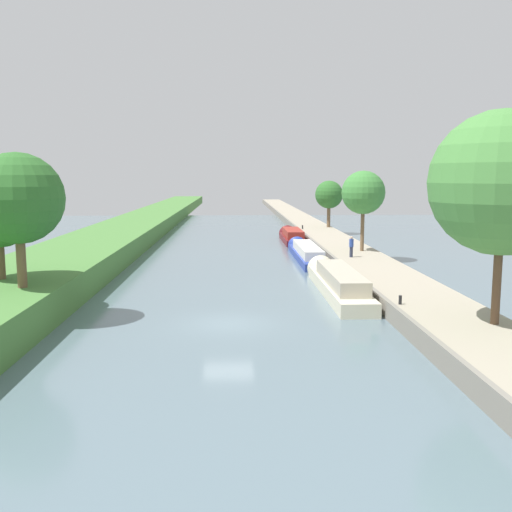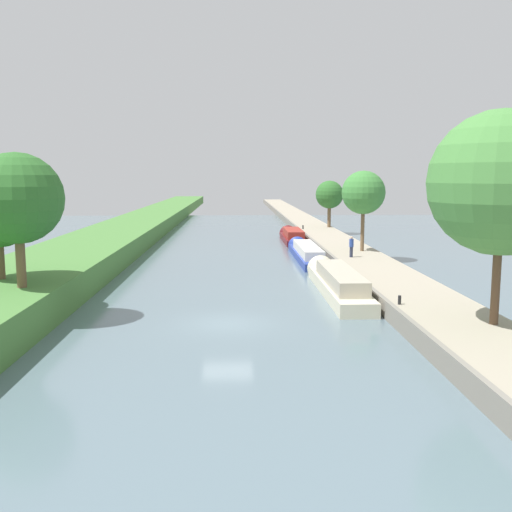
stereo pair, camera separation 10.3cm
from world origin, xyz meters
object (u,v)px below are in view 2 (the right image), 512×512
narrowboat_cream (337,282)px  mooring_bollard_far (303,227)px  person_walking (351,246)px  mooring_bollard_near (400,300)px  narrowboat_blue (306,252)px  narrowboat_maroon (292,236)px

narrowboat_cream → mooring_bollard_far: size_ratio=31.19×
person_walking → mooring_bollard_near: (-0.96, -16.94, -0.65)m
narrowboat_blue → narrowboat_cream: bearing=-89.5°
narrowboat_cream → person_walking: 9.73m
narrowboat_cream → person_walking: bearing=73.3°
narrowboat_blue → mooring_bollard_far: bearing=84.1°
mooring_bollard_near → narrowboat_maroon: bearing=92.8°
narrowboat_cream → narrowboat_maroon: (0.00, 28.89, -0.10)m
narrowboat_maroon → narrowboat_cream: bearing=-90.0°
narrowboat_cream → narrowboat_maroon: size_ratio=1.26×
narrowboat_cream → narrowboat_blue: narrowboat_cream is taller
mooring_bollard_near → person_walking: bearing=86.8°
person_walking → narrowboat_cream: bearing=-106.7°
mooring_bollard_far → person_walking: bearing=-87.8°
narrowboat_maroon → person_walking: person_walking is taller
mooring_bollard_far → mooring_bollard_near: bearing=-90.0°
narrowboat_blue → mooring_bollard_near: 22.74m
narrowboat_maroon → mooring_bollard_near: 36.61m
narrowboat_cream → mooring_bollard_far: bearing=86.9°
mooring_bollard_near → mooring_bollard_far: bearing=90.0°
narrowboat_cream → person_walking: (2.77, 9.26, 1.12)m
mooring_bollard_near → mooring_bollard_far: same height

